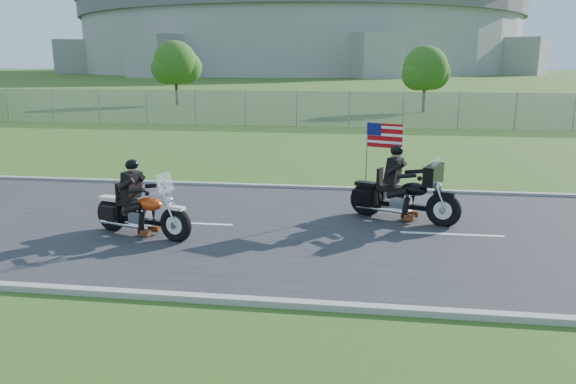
# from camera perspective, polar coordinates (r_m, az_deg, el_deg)

# --- Properties ---
(ground) EXTENTS (420.00, 420.00, 0.00)m
(ground) POSITION_cam_1_polar(r_m,az_deg,el_deg) (12.78, -1.77, -3.73)
(ground) COLOR #37571B
(ground) RESTS_ON ground
(road) EXTENTS (120.00, 8.00, 0.04)m
(road) POSITION_cam_1_polar(r_m,az_deg,el_deg) (12.77, -1.77, -3.64)
(road) COLOR #28282B
(road) RESTS_ON ground
(curb_north) EXTENTS (120.00, 0.18, 0.12)m
(curb_north) POSITION_cam_1_polar(r_m,az_deg,el_deg) (16.64, 0.64, 0.49)
(curb_north) COLOR #9E9B93
(curb_north) RESTS_ON ground
(curb_south) EXTENTS (120.00, 0.18, 0.12)m
(curb_south) POSITION_cam_1_polar(r_m,az_deg,el_deg) (9.05, -6.28, -10.86)
(curb_south) COLOR #9E9B93
(curb_south) RESTS_ON ground
(fence) EXTENTS (60.00, 0.03, 2.00)m
(fence) POSITION_cam_1_polar(r_m,az_deg,el_deg) (32.93, -4.38, 8.50)
(fence) COLOR gray
(fence) RESTS_ON ground
(stadium) EXTENTS (140.40, 140.40, 29.20)m
(stadium) POSITION_cam_1_polar(r_m,az_deg,el_deg) (183.75, 1.34, 17.01)
(stadium) COLOR #A3A099
(stadium) RESTS_ON ground
(tree_fence_near) EXTENTS (3.52, 3.28, 4.75)m
(tree_fence_near) POSITION_cam_1_polar(r_m,az_deg,el_deg) (42.26, 13.82, 11.90)
(tree_fence_near) COLOR #382316
(tree_fence_near) RESTS_ON ground
(tree_fence_mid) EXTENTS (3.96, 3.69, 5.30)m
(tree_fence_mid) POSITION_cam_1_polar(r_m,az_deg,el_deg) (48.80, -11.30, 12.55)
(tree_fence_mid) COLOR #382316
(tree_fence_mid) RESTS_ON ground
(motorcycle_lead) EXTENTS (2.46, 1.13, 1.70)m
(motorcycle_lead) POSITION_cam_1_polar(r_m,az_deg,el_deg) (12.46, -14.73, -2.05)
(motorcycle_lead) COLOR black
(motorcycle_lead) RESTS_ON ground
(motorcycle_follow) EXTENTS (2.59, 1.38, 2.26)m
(motorcycle_follow) POSITION_cam_1_polar(r_m,az_deg,el_deg) (13.43, 11.65, -0.42)
(motorcycle_follow) COLOR black
(motorcycle_follow) RESTS_ON ground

